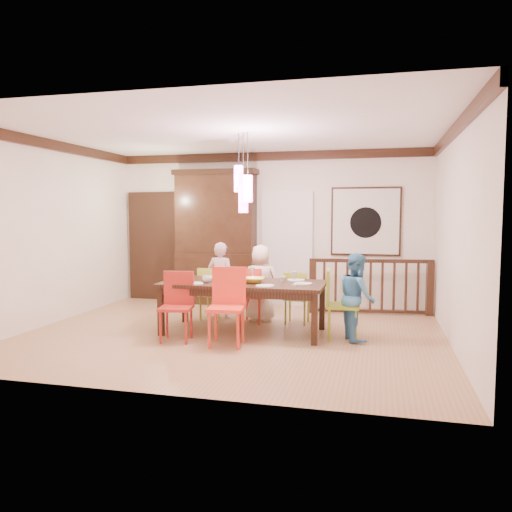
% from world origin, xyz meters
% --- Properties ---
extents(floor, '(6.00, 6.00, 0.00)m').
position_xyz_m(floor, '(0.00, 0.00, 0.00)').
color(floor, '#A4744F').
rests_on(floor, ground).
extents(ceiling, '(6.00, 6.00, 0.00)m').
position_xyz_m(ceiling, '(0.00, 0.00, 2.90)').
color(ceiling, white).
rests_on(ceiling, wall_back).
extents(wall_back, '(6.00, 0.00, 6.00)m').
position_xyz_m(wall_back, '(0.00, 2.50, 1.45)').
color(wall_back, beige).
rests_on(wall_back, floor).
extents(wall_left, '(0.00, 5.00, 5.00)m').
position_xyz_m(wall_left, '(-3.00, 0.00, 1.45)').
color(wall_left, beige).
rests_on(wall_left, floor).
extents(wall_right, '(0.00, 5.00, 5.00)m').
position_xyz_m(wall_right, '(3.00, 0.00, 1.45)').
color(wall_right, beige).
rests_on(wall_right, floor).
extents(crown_molding, '(6.00, 5.00, 0.16)m').
position_xyz_m(crown_molding, '(0.00, 0.00, 2.82)').
color(crown_molding, black).
rests_on(crown_molding, wall_back).
extents(panel_door, '(1.04, 0.07, 2.24)m').
position_xyz_m(panel_door, '(-2.40, 2.45, 1.05)').
color(panel_door, black).
rests_on(panel_door, wall_back).
extents(white_doorway, '(0.97, 0.05, 2.22)m').
position_xyz_m(white_doorway, '(0.35, 2.46, 1.05)').
color(white_doorway, silver).
rests_on(white_doorway, wall_back).
extents(painting, '(1.25, 0.06, 1.25)m').
position_xyz_m(painting, '(1.80, 2.46, 1.60)').
color(painting, black).
rests_on(painting, wall_back).
extents(pendant_cluster, '(0.27, 0.21, 1.14)m').
position_xyz_m(pendant_cluster, '(0.13, 0.13, 2.11)').
color(pendant_cluster, '#FF4CC6').
rests_on(pendant_cluster, ceiling).
extents(dining_table, '(2.37, 1.08, 0.75)m').
position_xyz_m(dining_table, '(0.13, 0.13, 0.68)').
color(dining_table, black).
rests_on(dining_table, floor).
extents(chair_far_left, '(0.41, 0.41, 0.87)m').
position_xyz_m(chair_far_left, '(-0.59, 0.87, 0.50)').
color(chair_far_left, '#ABBC38').
rests_on(chair_far_left, floor).
extents(chair_far_mid, '(0.44, 0.44, 0.89)m').
position_xyz_m(chair_far_mid, '(0.10, 0.81, 0.51)').
color(chair_far_mid, red).
rests_on(chair_far_mid, floor).
extents(chair_far_right, '(0.39, 0.39, 0.83)m').
position_xyz_m(chair_far_right, '(0.80, 0.92, 0.48)').
color(chair_far_right, olive).
rests_on(chair_far_right, floor).
extents(chair_near_left, '(0.49, 0.49, 0.95)m').
position_xyz_m(chair_near_left, '(-0.64, -0.57, 0.54)').
color(chair_near_left, '#A5231A').
rests_on(chair_near_left, floor).
extents(chair_near_mid, '(0.51, 0.51, 1.03)m').
position_xyz_m(chair_near_mid, '(0.10, -0.63, 0.59)').
color(chair_near_mid, red).
rests_on(chair_near_mid, floor).
extents(chair_end_right, '(0.48, 0.48, 0.97)m').
position_xyz_m(chair_end_right, '(1.57, 0.08, 0.56)').
color(chair_end_right, '#8AA21E').
rests_on(chair_end_right, floor).
extents(china_hutch, '(1.63, 0.46, 2.58)m').
position_xyz_m(china_hutch, '(-1.02, 2.30, 1.29)').
color(china_hutch, black).
rests_on(china_hutch, floor).
extents(balustrade, '(2.13, 0.33, 0.96)m').
position_xyz_m(balustrade, '(1.92, 1.95, 0.50)').
color(balustrade, black).
rests_on(balustrade, floor).
extents(person_far_left, '(0.49, 0.35, 1.27)m').
position_xyz_m(person_far_left, '(-0.50, 1.00, 0.64)').
color(person_far_left, '#E8B1C3').
rests_on(person_far_left, floor).
extents(person_far_mid, '(0.63, 0.43, 1.24)m').
position_xyz_m(person_far_mid, '(0.19, 0.98, 0.62)').
color(person_far_mid, beige).
rests_on(person_far_mid, floor).
extents(person_end_right, '(0.63, 0.71, 1.21)m').
position_xyz_m(person_end_right, '(1.76, 0.09, 0.60)').
color(person_end_right, '#4286B9').
rests_on(person_end_right, floor).
extents(serving_bowl, '(0.37, 0.37, 0.08)m').
position_xyz_m(serving_bowl, '(0.30, 0.07, 0.79)').
color(serving_bowl, gold).
rests_on(serving_bowl, dining_table).
extents(small_bowl, '(0.28, 0.28, 0.07)m').
position_xyz_m(small_bowl, '(-0.02, 0.12, 0.78)').
color(small_bowl, white).
rests_on(small_bowl, dining_table).
extents(cup_left, '(0.17, 0.17, 0.10)m').
position_xyz_m(cup_left, '(-0.37, -0.05, 0.80)').
color(cup_left, silver).
rests_on(cup_left, dining_table).
extents(cup_right, '(0.10, 0.10, 0.08)m').
position_xyz_m(cup_right, '(0.68, 0.27, 0.79)').
color(cup_right, silver).
rests_on(cup_right, dining_table).
extents(plate_far_left, '(0.26, 0.26, 0.01)m').
position_xyz_m(plate_far_left, '(-0.49, 0.44, 0.76)').
color(plate_far_left, white).
rests_on(plate_far_left, dining_table).
extents(plate_far_mid, '(0.26, 0.26, 0.01)m').
position_xyz_m(plate_far_mid, '(0.14, 0.44, 0.76)').
color(plate_far_mid, white).
rests_on(plate_far_mid, dining_table).
extents(plate_far_right, '(0.26, 0.26, 0.01)m').
position_xyz_m(plate_far_right, '(0.86, 0.45, 0.76)').
color(plate_far_right, white).
rests_on(plate_far_right, dining_table).
extents(plate_near_left, '(0.26, 0.26, 0.01)m').
position_xyz_m(plate_near_left, '(-0.50, -0.23, 0.76)').
color(plate_near_left, white).
rests_on(plate_near_left, dining_table).
extents(plate_near_mid, '(0.26, 0.26, 0.01)m').
position_xyz_m(plate_near_mid, '(0.54, -0.22, 0.76)').
color(plate_near_mid, white).
rests_on(plate_near_mid, dining_table).
extents(plate_end_right, '(0.26, 0.26, 0.01)m').
position_xyz_m(plate_end_right, '(1.01, 0.11, 0.76)').
color(plate_end_right, white).
rests_on(plate_end_right, dining_table).
extents(wine_glass_a, '(0.08, 0.08, 0.19)m').
position_xyz_m(wine_glass_a, '(-0.35, 0.22, 0.84)').
color(wine_glass_a, '#590C19').
rests_on(wine_glass_a, dining_table).
extents(wine_glass_b, '(0.08, 0.08, 0.19)m').
position_xyz_m(wine_glass_b, '(0.20, 0.37, 0.84)').
color(wine_glass_b, silver).
rests_on(wine_glass_b, dining_table).
extents(wine_glass_c, '(0.08, 0.08, 0.19)m').
position_xyz_m(wine_glass_c, '(0.09, -0.09, 0.84)').
color(wine_glass_c, '#590C19').
rests_on(wine_glass_c, dining_table).
extents(wine_glass_d, '(0.08, 0.08, 0.19)m').
position_xyz_m(wine_glass_d, '(0.90, -0.00, 0.84)').
color(wine_glass_d, silver).
rests_on(wine_glass_d, dining_table).
extents(napkin, '(0.18, 0.14, 0.01)m').
position_xyz_m(napkin, '(0.07, -0.20, 0.76)').
color(napkin, '#D83359').
rests_on(napkin, dining_table).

